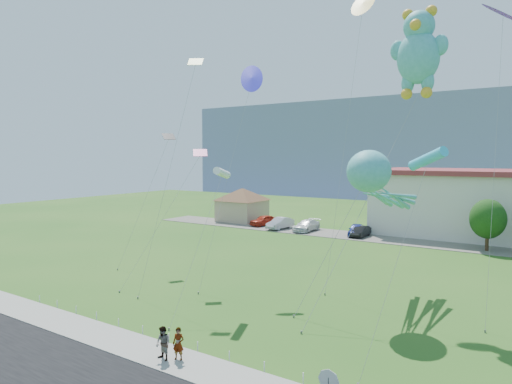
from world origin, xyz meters
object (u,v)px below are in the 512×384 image
parked_car_red (264,220)px  parked_car_blue (356,230)px  teddy_bear_kite (418,51)px  pedestrian_left (178,344)px  octopus_kite (375,182)px  pavilion (242,201)px  pedestrian_right (163,343)px  parked_car_black (361,231)px  parked_car_silver (280,223)px  parked_car_white (306,226)px

parked_car_red → parked_car_blue: size_ratio=1.01×
parked_car_blue → teddy_bear_kite: size_ratio=0.22×
pedestrian_left → octopus_kite: octopus_kite is taller
parked_car_blue → octopus_kite: size_ratio=0.42×
pavilion → pedestrian_right: 47.87m
pavilion → parked_car_black: bearing=-9.1°
pavilion → parked_car_silver: (8.76, -3.49, -2.20)m
parked_car_blue → teddy_bear_kite: 29.69m
pedestrian_left → pedestrian_right: 0.73m
parked_car_red → parked_car_white: 7.28m
pedestrian_left → parked_car_red: size_ratio=0.36×
parked_car_red → parked_car_black: size_ratio=1.11×
teddy_bear_kite → pedestrian_right: bearing=-114.2°
pedestrian_right → parked_car_white: bearing=116.0°
pavilion → parked_car_silver: bearing=-21.7°
pavilion → parked_car_white: (12.61, -3.23, -2.24)m
parked_car_white → pavilion: bearing=166.8°
parked_car_white → octopus_kite: (17.38, -24.27, 7.42)m
pavilion → pedestrian_left: 47.81m
pedestrian_right → parked_car_blue: (-5.02, 38.13, -0.11)m
pedestrian_right → parked_car_silver: size_ratio=0.35×
parked_car_red → pedestrian_left: bearing=-45.2°
pedestrian_left → parked_car_blue: 38.11m
parked_car_silver → teddy_bear_kite: teddy_bear_kite is taller
pedestrian_left → pedestrian_right: (-0.59, -0.44, 0.03)m
pedestrian_right → parked_car_white: size_ratio=0.32×
parked_car_silver → parked_car_black: (11.28, 0.27, -0.11)m
pedestrian_right → teddy_bear_kite: size_ratio=0.08×
pedestrian_right → parked_car_black: (-4.37, 37.91, -0.20)m
pedestrian_left → octopus_kite: 15.90m
pavilion → parked_car_black: (20.04, -3.22, -2.31)m
pavilion → parked_car_black: pavilion is taller
parked_car_red → parked_car_white: bearing=10.4°
parked_car_blue → teddy_bear_kite: (12.39, -21.69, 16.04)m
parked_car_black → octopus_kite: size_ratio=0.38×
parked_car_silver → octopus_kite: size_ratio=0.45×
pavilion → pedestrian_left: bearing=-58.4°
parked_car_white → teddy_bear_kite: teddy_bear_kite is taller
parked_car_red → teddy_bear_kite: (26.39, -22.40, 16.03)m
parked_car_blue → parked_car_red: bearing=163.6°
parked_car_silver → parked_car_white: size_ratio=0.92×
parked_car_red → octopus_kite: size_ratio=0.43×
parked_car_silver → parked_car_white: 3.86m
pedestrian_right → parked_car_black: 38.16m
octopus_kite → parked_car_red: bearing=134.3°
pavilion → parked_car_black: size_ratio=2.33×
parked_car_red → pedestrian_right: bearing=-46.1°
pedestrian_right → octopus_kite: size_ratio=0.16×
pavilion → parked_car_blue: pavilion is taller
octopus_kite → pedestrian_right: bearing=-112.2°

